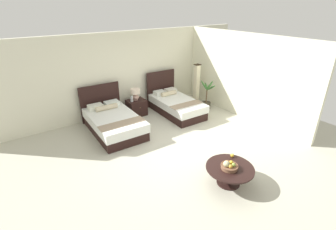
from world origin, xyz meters
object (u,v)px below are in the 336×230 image
nightstand (137,108)px  table_lamp (135,93)px  bed_near_window (113,122)px  fruit_bowl (229,166)px  floor_lamp_corner (197,84)px  loose_apple (232,155)px  vase (132,99)px  potted_palm (206,100)px  bed_near_corner (175,105)px  coffee_table (230,171)px

nightstand → table_lamp: 0.50m
bed_near_window → fruit_bowl: (0.97, -3.59, 0.17)m
nightstand → floor_lamp_corner: size_ratio=0.40×
fruit_bowl → floor_lamp_corner: 4.67m
bed_near_window → table_lamp: (1.11, 0.63, 0.47)m
fruit_bowl → loose_apple: (0.37, 0.24, -0.03)m
vase → potted_palm: bearing=-18.8°
bed_near_corner → coffee_table: 3.80m
floor_lamp_corner → potted_palm: floor_lamp_corner is taller
bed_near_window → bed_near_corner: bearing=0.2°
nightstand → potted_palm: size_ratio=0.58×
bed_near_window → table_lamp: size_ratio=5.61×
nightstand → loose_apple: (0.23, -3.96, 0.18)m
bed_near_window → fruit_bowl: 3.72m
bed_near_corner → vase: (-1.36, 0.56, 0.33)m
bed_near_window → vase: bed_near_window is taller
bed_near_corner → vase: size_ratio=11.23×
coffee_table → fruit_bowl: bearing=-163.4°
fruit_bowl → floor_lamp_corner: floor_lamp_corner is taller
bed_near_window → coffee_table: size_ratio=2.19×
table_lamp → potted_palm: potted_palm is taller
coffee_table → fruit_bowl: (-0.05, -0.02, 0.16)m
bed_near_window → fruit_bowl: bearing=-74.9°
fruit_bowl → floor_lamp_corner: (2.53, 3.91, 0.26)m
vase → fruit_bowl: 4.17m
loose_apple → floor_lamp_corner: (2.16, 3.67, 0.29)m
fruit_bowl → potted_palm: bearing=53.0°
fruit_bowl → floor_lamp_corner: size_ratio=0.24×
coffee_table → loose_apple: bearing=35.6°
nightstand → floor_lamp_corner: bearing=-6.9°
bed_near_corner → potted_palm: bed_near_corner is taller
table_lamp → floor_lamp_corner: size_ratio=0.26×
vase → coffee_table: (0.09, -4.15, -0.32)m
vase → floor_lamp_corner: 2.58m
nightstand → vase: size_ratio=3.18×
bed_near_corner → coffee_table: bed_near_corner is taller
nightstand → bed_near_corner: bearing=-27.2°
floor_lamp_corner → fruit_bowl: bearing=-122.9°
floor_lamp_corner → bed_near_window: bearing=-174.8°
vase → nightstand: bearing=12.6°
table_lamp → fruit_bowl: bearing=-91.9°
coffee_table → potted_palm: potted_palm is taller
nightstand → table_lamp: bearing=90.0°
nightstand → vase: bearing=-167.4°
nightstand → floor_lamp_corner: floor_lamp_corner is taller
table_lamp → potted_palm: (2.35, -0.92, -0.48)m
nightstand → vase: (-0.18, -0.04, 0.36)m
loose_apple → nightstand: bearing=93.3°
nightstand → fruit_bowl: size_ratio=1.67×
bed_near_window → nightstand: (1.11, 0.61, -0.03)m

